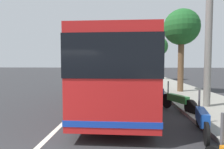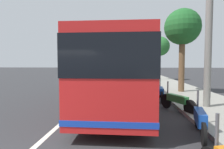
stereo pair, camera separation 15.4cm
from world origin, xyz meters
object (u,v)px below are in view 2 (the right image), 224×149
(motorcycle_nearest_curb, at_px, (177,101))
(roadside_tree_mid_block, at_px, (182,28))
(car_oncoming, at_px, (109,71))
(car_side_street, at_px, (125,74))
(motorcycle_by_tree, at_px, (161,92))
(utility_pole, at_px, (209,14))
(coach_bus, at_px, (118,69))
(roadside_tree_far_block, at_px, (160,46))
(motorcycle_angled, at_px, (200,120))

(motorcycle_nearest_curb, relative_size, roadside_tree_mid_block, 0.34)
(car_oncoming, bearing_deg, car_side_street, 14.27)
(motorcycle_by_tree, distance_m, utility_pole, 4.68)
(coach_bus, height_order, car_oncoming, coach_bus)
(car_oncoming, height_order, roadside_tree_far_block, roadside_tree_far_block)
(car_oncoming, distance_m, roadside_tree_far_block, 16.72)
(motorcycle_nearest_curb, relative_size, roadside_tree_far_block, 0.36)
(car_side_street, xyz_separation_m, car_oncoming, (14.11, 3.47, -0.05))
(car_oncoming, bearing_deg, coach_bus, 7.10)
(motorcycle_by_tree, xyz_separation_m, roadside_tree_mid_block, (2.66, -1.91, 4.12))
(roadside_tree_mid_block, relative_size, roadside_tree_far_block, 1.06)
(motorcycle_by_tree, bearing_deg, coach_bus, 122.13)
(car_side_street, height_order, roadside_tree_far_block, roadside_tree_far_block)
(coach_bus, xyz_separation_m, motorcycle_angled, (-4.07, -2.58, -1.37))
(car_side_street, distance_m, roadside_tree_far_block, 5.79)
(coach_bus, bearing_deg, motorcycle_nearest_curb, -118.30)
(motorcycle_nearest_curb, height_order, utility_pole, utility_pole)
(roadside_tree_far_block, bearing_deg, car_side_street, 88.65)
(utility_pole, bearing_deg, motorcycle_angled, 154.57)
(motorcycle_angled, xyz_separation_m, motorcycle_nearest_curb, (2.65, -0.04, 0.01))
(motorcycle_angled, bearing_deg, motorcycle_nearest_curb, 12.85)
(car_side_street, xyz_separation_m, roadside_tree_mid_block, (-10.88, -4.20, 3.84))
(coach_bus, bearing_deg, roadside_tree_far_block, -17.43)
(motorcycle_angled, bearing_deg, roadside_tree_mid_block, 1.48)
(roadside_tree_mid_block, bearing_deg, motorcycle_nearest_curb, 162.25)
(motorcycle_angled, distance_m, car_oncoming, 33.44)
(car_side_street, bearing_deg, coach_bus, 177.92)
(motorcycle_angled, relative_size, car_side_street, 0.44)
(motorcycle_nearest_curb, xyz_separation_m, roadside_tree_mid_block, (5.27, -1.69, 4.12))
(motorcycle_angled, relative_size, roadside_tree_far_block, 0.36)
(roadside_tree_far_block, xyz_separation_m, utility_pole, (-15.46, 0.53, -0.03))
(car_oncoming, height_order, utility_pole, utility_pole)
(roadside_tree_far_block, bearing_deg, coach_bus, 162.38)
(utility_pole, bearing_deg, roadside_tree_far_block, -1.95)
(motorcycle_angled, height_order, motorcycle_nearest_curb, motorcycle_nearest_curb)
(motorcycle_nearest_curb, bearing_deg, motorcycle_by_tree, -20.45)
(roadside_tree_far_block, bearing_deg, utility_pole, 178.05)
(motorcycle_angled, distance_m, roadside_tree_far_block, 19.20)
(car_side_street, bearing_deg, motorcycle_nearest_curb, -172.78)
(motorcycle_nearest_curb, bearing_deg, car_side_street, -16.51)
(roadside_tree_mid_block, bearing_deg, roadside_tree_far_block, -1.74)
(coach_bus, relative_size, motorcycle_angled, 5.12)
(coach_bus, bearing_deg, car_oncoming, 6.84)
(motorcycle_by_tree, bearing_deg, motorcycle_angled, -172.02)
(car_side_street, distance_m, car_oncoming, 14.53)
(coach_bus, height_order, motorcycle_by_tree, coach_bus)
(roadside_tree_mid_block, distance_m, utility_pole, 4.71)
(car_oncoming, bearing_deg, utility_pole, 14.59)
(motorcycle_nearest_curb, xyz_separation_m, car_side_street, (16.15, 2.52, 0.28))
(motorcycle_nearest_curb, bearing_deg, roadside_tree_mid_block, -43.11)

